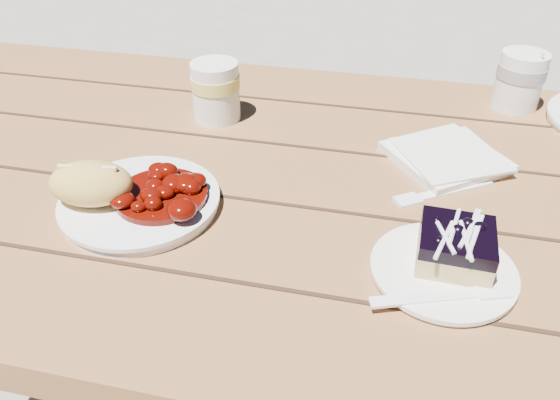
% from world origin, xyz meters
% --- Properties ---
extents(picnic_table, '(2.00, 1.55, 0.75)m').
position_xyz_m(picnic_table, '(0.00, -0.00, 0.59)').
color(picnic_table, brown).
rests_on(picnic_table, ground).
extents(main_plate, '(0.21, 0.21, 0.02)m').
position_xyz_m(main_plate, '(-0.39, -0.13, 0.76)').
color(main_plate, white).
rests_on(main_plate, picnic_table).
extents(goulash_stew, '(0.12, 0.12, 0.04)m').
position_xyz_m(goulash_stew, '(-0.36, -0.12, 0.79)').
color(goulash_stew, '#530902').
rests_on(goulash_stew, main_plate).
extents(bread_roll, '(0.12, 0.09, 0.06)m').
position_xyz_m(bread_roll, '(-0.45, -0.15, 0.79)').
color(bread_roll, '#DCAF54').
rests_on(bread_roll, main_plate).
extents(dessert_plate, '(0.16, 0.16, 0.01)m').
position_xyz_m(dessert_plate, '(0.01, -0.17, 0.76)').
color(dessert_plate, white).
rests_on(dessert_plate, picnic_table).
extents(blueberry_cake, '(0.09, 0.09, 0.05)m').
position_xyz_m(blueberry_cake, '(0.02, -0.16, 0.78)').
color(blueberry_cake, tan).
rests_on(blueberry_cake, dessert_plate).
extents(fork_dessert, '(0.16, 0.08, 0.00)m').
position_xyz_m(fork_dessert, '(-0.01, -0.23, 0.76)').
color(fork_dessert, white).
rests_on(fork_dessert, dessert_plate).
extents(coffee_cup, '(0.08, 0.08, 0.10)m').
position_xyz_m(coffee_cup, '(0.14, 0.31, 0.80)').
color(coffee_cup, white).
rests_on(coffee_cup, picnic_table).
extents(napkin_stack, '(0.21, 0.21, 0.01)m').
position_xyz_m(napkin_stack, '(0.02, 0.09, 0.76)').
color(napkin_stack, white).
rests_on(napkin_stack, picnic_table).
extents(fork_table, '(0.15, 0.11, 0.00)m').
position_xyz_m(fork_table, '(0.03, 0.01, 0.75)').
color(fork_table, white).
rests_on(fork_table, picnic_table).
extents(second_cup, '(0.08, 0.08, 0.10)m').
position_xyz_m(second_cup, '(-0.37, 0.15, 0.80)').
color(second_cup, white).
rests_on(second_cup, picnic_table).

